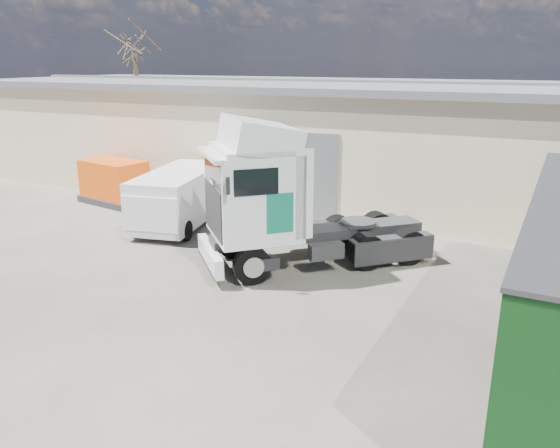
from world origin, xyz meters
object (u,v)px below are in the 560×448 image
at_px(bare_tree, 133,34).
at_px(panel_van, 178,199).
at_px(tractor_unit, 282,205).
at_px(orange_skip, 115,184).

xyz_separation_m(bare_tree, panel_van, (12.46, -13.08, -6.80)).
bearing_deg(tractor_unit, orange_skip, -154.48).
height_order(panel_van, orange_skip, panel_van).
height_order(tractor_unit, orange_skip, tractor_unit).
bearing_deg(panel_van, tractor_unit, -33.20).
relative_size(panel_van, orange_skip, 1.64).
xyz_separation_m(tractor_unit, orange_skip, (-10.39, 3.99, -1.16)).
bearing_deg(orange_skip, tractor_unit, -10.68).
xyz_separation_m(bare_tree, orange_skip, (7.60, -11.23, -7.07)).
xyz_separation_m(bare_tree, tractor_unit, (17.99, -15.23, -5.91)).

